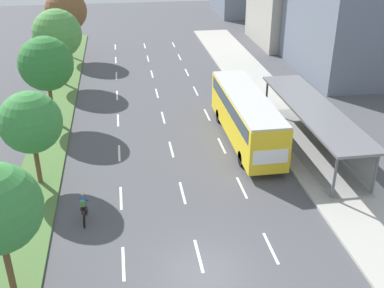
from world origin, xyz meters
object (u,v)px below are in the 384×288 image
(bus, at_px, (246,113))
(cyclist, at_px, (84,208))
(median_tree_fourth, at_px, (57,34))
(median_tree_second, at_px, (31,122))
(median_tree_third, at_px, (46,64))
(bus_shelter, at_px, (316,124))
(median_tree_fifth, at_px, (66,11))

(bus, relative_size, cyclist, 6.20)
(bus, xyz_separation_m, cyclist, (-10.62, -7.96, -1.28))
(bus, xyz_separation_m, median_tree_fourth, (-13.63, 14.07, 2.68))
(median_tree_second, height_order, median_tree_third, median_tree_third)
(bus_shelter, bearing_deg, median_tree_third, 158.22)
(cyclist, bearing_deg, median_tree_second, 123.46)
(median_tree_fourth, relative_size, median_tree_fifth, 0.94)
(bus_shelter, xyz_separation_m, median_tree_second, (-17.69, -1.79, 2.09))
(median_tree_second, distance_m, median_tree_fifth, 26.74)
(cyclist, bearing_deg, median_tree_fifth, 95.41)
(bus_shelter, bearing_deg, median_tree_fourth, 138.17)
(median_tree_third, bearing_deg, median_tree_second, -89.16)
(bus, bearing_deg, median_tree_fifth, 120.54)
(median_tree_fifth, bearing_deg, bus, -59.46)
(bus, bearing_deg, cyclist, -143.16)
(bus_shelter, height_order, bus, bus)
(bus_shelter, relative_size, median_tree_fifth, 1.85)
(cyclist, xyz_separation_m, median_tree_second, (-2.79, 4.22, 3.16))
(median_tree_third, bearing_deg, cyclist, -77.47)
(median_tree_second, xyz_separation_m, median_tree_fourth, (-0.21, 17.81, 0.79))
(bus_shelter, bearing_deg, bus, 155.41)
(cyclist, bearing_deg, bus, 36.84)
(cyclist, xyz_separation_m, median_tree_fifth, (-2.93, 30.93, 4.34))
(cyclist, height_order, median_tree_fifth, median_tree_fifth)
(cyclist, distance_m, median_tree_fourth, 22.58)
(bus_shelter, bearing_deg, cyclist, -158.07)
(median_tree_fifth, bearing_deg, median_tree_second, -89.70)
(cyclist, distance_m, median_tree_fifth, 31.37)
(cyclist, bearing_deg, bus_shelter, 21.93)
(cyclist, distance_m, median_tree_third, 13.99)
(median_tree_fourth, height_order, median_tree_fifth, median_tree_fifth)
(bus, xyz_separation_m, median_tree_second, (-13.41, -3.74, 1.89))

